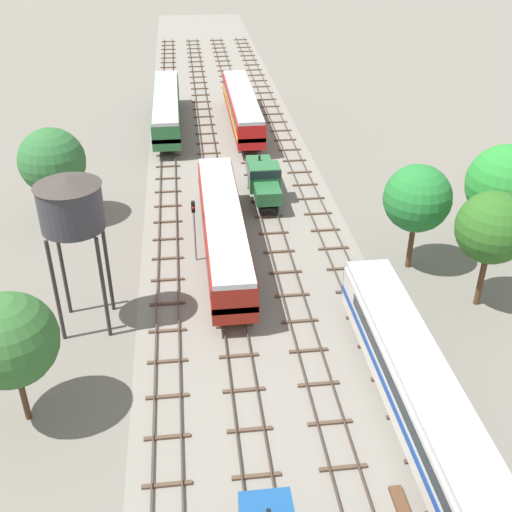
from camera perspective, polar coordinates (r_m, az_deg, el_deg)
ground_plane at (r=59.61m, az=-1.75°, el=6.27°), size 480.00×480.00×0.00m
ballast_bed at (r=59.61m, az=-1.75°, el=6.28°), size 16.85×176.00×0.01m
track_far_left at (r=60.32m, az=-7.96°, el=6.43°), size 2.40×126.00×0.29m
track_left at (r=60.34m, az=-3.87°, el=6.67°), size 2.40×126.00×0.29m
track_centre_left at (r=60.67m, az=0.19°, el=6.88°), size 2.40×126.00×0.29m
track_centre at (r=61.29m, az=4.20°, el=7.06°), size 2.40×126.00×0.29m
diesel_railcar_centre_near at (r=33.83m, az=14.36°, el=-11.35°), size 2.96×20.50×3.80m
diesel_railcar_left_mid at (r=46.87m, az=-2.96°, el=2.55°), size 2.96×20.50×3.80m
shunter_loco_centre_left_midfar at (r=56.43m, az=0.67°, el=7.05°), size 2.74×8.46×3.10m
diesel_railcar_centre_left_far at (r=73.82m, az=-1.25°, el=13.36°), size 2.96×20.50×3.80m
diesel_railcar_far_left_farther at (r=74.27m, az=-8.08°, el=13.18°), size 2.96×20.50×3.80m
water_tower at (r=38.33m, az=-16.41°, el=4.40°), size 3.94×3.94×10.29m
signal_post_nearest at (r=46.43m, az=-5.61°, el=3.03°), size 0.28×0.47×5.06m
lineside_tree_0 at (r=45.81m, az=14.36°, el=5.05°), size 4.82×4.82×8.00m
lineside_tree_1 at (r=53.96m, az=-17.93°, el=8.13°), size 5.38×5.38×7.98m
lineside_tree_2 at (r=42.71m, az=20.56°, el=2.39°), size 4.69×4.69×8.19m
lineside_tree_3 at (r=51.41m, az=21.60°, el=6.07°), size 5.98×5.98×8.07m
lineside_tree_4 at (r=33.66m, az=-21.37°, el=-7.10°), size 4.87×4.87×7.72m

